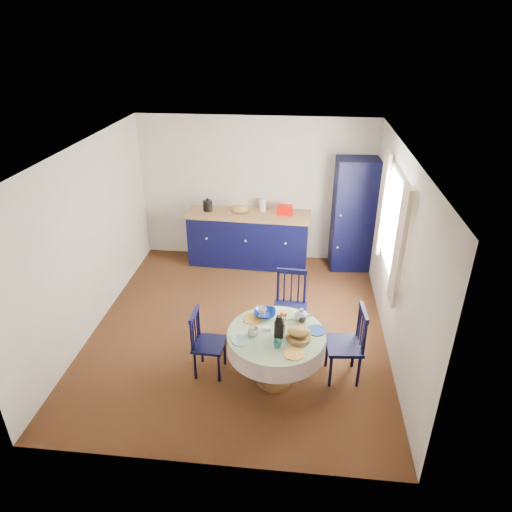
{
  "coord_description": "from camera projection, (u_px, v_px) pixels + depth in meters",
  "views": [
    {
      "loc": [
        0.79,
        -5.19,
        3.83
      ],
      "look_at": [
        0.22,
        0.2,
        1.04
      ],
      "focal_mm": 32.0,
      "sensor_mm": 36.0,
      "label": 1
    }
  ],
  "objects": [
    {
      "name": "floor",
      "position": [
        239.0,
        327.0,
        6.42
      ],
      "size": [
        4.5,
        4.5,
        0.0
      ],
      "primitive_type": "plane",
      "color": "black",
      "rests_on": "ground"
    },
    {
      "name": "ceiling",
      "position": [
        236.0,
        151.0,
        5.27
      ],
      "size": [
        4.5,
        4.5,
        0.0
      ],
      "primitive_type": "plane",
      "rotation": [
        3.14,
        0.0,
        0.0
      ],
      "color": "white",
      "rests_on": "wall_back"
    },
    {
      "name": "wall_back",
      "position": [
        256.0,
        190.0,
        7.84
      ],
      "size": [
        4.0,
        0.02,
        2.5
      ],
      "primitive_type": "cube",
      "color": "white",
      "rests_on": "floor"
    },
    {
      "name": "wall_left",
      "position": [
        88.0,
        240.0,
        6.03
      ],
      "size": [
        0.02,
        4.5,
        2.5
      ],
      "primitive_type": "cube",
      "color": "white",
      "rests_on": "floor"
    },
    {
      "name": "wall_right",
      "position": [
        397.0,
        255.0,
        5.66
      ],
      "size": [
        0.02,
        4.5,
        2.5
      ],
      "primitive_type": "cube",
      "color": "white",
      "rests_on": "floor"
    },
    {
      "name": "window",
      "position": [
        392.0,
        225.0,
        5.8
      ],
      "size": [
        0.1,
        1.74,
        1.45
      ],
      "color": "white",
      "rests_on": "wall_right"
    },
    {
      "name": "kitchen_counter",
      "position": [
        248.0,
        237.0,
        7.94
      ],
      "size": [
        2.12,
        0.74,
        1.18
      ],
      "rotation": [
        0.0,
        0.0,
        -0.04
      ],
      "color": "black",
      "rests_on": "floor"
    },
    {
      "name": "pantry_cabinet",
      "position": [
        353.0,
        215.0,
        7.59
      ],
      "size": [
        0.71,
        0.53,
        1.92
      ],
      "rotation": [
        0.0,
        0.0,
        0.08
      ],
      "color": "black",
      "rests_on": "floor"
    },
    {
      "name": "dining_table",
      "position": [
        277.0,
        342.0,
        5.22
      ],
      "size": [
        1.13,
        1.13,
        0.96
      ],
      "color": "brown",
      "rests_on": "floor"
    },
    {
      "name": "chair_left",
      "position": [
        206.0,
        342.0,
        5.42
      ],
      "size": [
        0.38,
        0.4,
        0.85
      ],
      "rotation": [
        0.0,
        0.0,
        1.52
      ],
      "color": "black",
      "rests_on": "floor"
    },
    {
      "name": "chair_far",
      "position": [
        290.0,
        307.0,
        5.98
      ],
      "size": [
        0.46,
        0.44,
        0.98
      ],
      "rotation": [
        0.0,
        0.0,
        -0.05
      ],
      "color": "black",
      "rests_on": "floor"
    },
    {
      "name": "chair_right",
      "position": [
        348.0,
        344.0,
        5.32
      ],
      "size": [
        0.44,
        0.46,
        0.96
      ],
      "rotation": [
        0.0,
        0.0,
        -1.48
      ],
      "color": "black",
      "rests_on": "floor"
    },
    {
      "name": "mug_a",
      "position": [
        254.0,
        332.0,
        5.12
      ],
      "size": [
        0.13,
        0.13,
        0.1
      ],
      "primitive_type": "imported",
      "color": "silver",
      "rests_on": "dining_table"
    },
    {
      "name": "mug_b",
      "position": [
        277.0,
        344.0,
        4.93
      ],
      "size": [
        0.09,
        0.09,
        0.09
      ],
      "primitive_type": "imported",
      "color": "#317771",
      "rests_on": "dining_table"
    },
    {
      "name": "mug_c",
      "position": [
        302.0,
        319.0,
        5.35
      ],
      "size": [
        0.11,
        0.11,
        0.09
      ],
      "primitive_type": "imported",
      "color": "black",
      "rests_on": "dining_table"
    },
    {
      "name": "mug_d",
      "position": [
        262.0,
        311.0,
        5.48
      ],
      "size": [
        0.1,
        0.1,
        0.1
      ],
      "primitive_type": "imported",
      "color": "silver",
      "rests_on": "dining_table"
    },
    {
      "name": "cobalt_bowl",
      "position": [
        265.0,
        313.0,
        5.47
      ],
      "size": [
        0.27,
        0.27,
        0.07
      ],
      "primitive_type": "imported",
      "color": "navy",
      "rests_on": "dining_table"
    }
  ]
}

